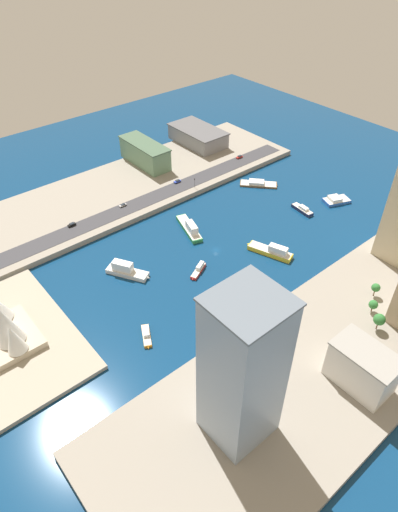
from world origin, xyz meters
The scene contains 24 objects.
ground_plane centered at (0.00, 0.00, 0.00)m, with size 440.00×440.00×0.00m, color navy.
quay_west centered at (-85.55, 0.00, 1.64)m, with size 70.00×240.00×3.27m, color gray.
quay_east centered at (85.55, 0.00, 1.64)m, with size 70.00×240.00×3.27m, color gray.
peninsula_point centered at (9.26, 111.33, 1.00)m, with size 78.58×50.12×2.00m, color #A89E89.
road_strip centered at (62.44, 0.00, 3.35)m, with size 12.80×228.00×0.15m, color #38383D.
ferry_yellow_fast centered at (-21.92, -20.92, 2.15)m, with size 26.19×14.02×6.35m.
water_taxi_orange centered at (-26.50, 64.54, 1.14)m, with size 13.10×8.86×3.16m.
catamaran_blue centered at (-12.22, -91.35, 1.47)m, with size 14.30×18.43×3.90m.
barge_flat_brown centered at (34.65, -68.75, 1.12)m, with size 23.41×22.37×3.04m.
ferry_green_doubledeck centered at (23.02, -0.29, 2.31)m, with size 28.94×14.11×7.04m.
tugboat_red centered at (-7.55, 18.67, 1.28)m, with size 8.66×13.87×3.55m.
patrol_launch_navy centered at (-5.09, -66.68, 1.34)m, with size 16.91×6.11×3.64m.
ferry_white_commuter centered at (14.91, 48.41, 2.59)m, with size 22.71×16.52×7.21m.
hotel_broad_white centered at (-100.74, 15.78, 12.48)m, with size 24.86×15.06×18.34m.
tower_tall_glass centered at (-83.62, 64.35, 34.76)m, with size 21.29×22.16×62.90m.
terminal_long_green centered at (103.37, -25.28, 11.16)m, with size 42.65×15.83×15.72m.
warehouse_low_gray centered at (105.26, -75.26, 9.17)m, with size 45.27×25.08×11.73m.
pickup_red centered at (66.49, -82.08, 4.26)m, with size 2.09×5.21×1.73m.
suv_black centered at (67.14, 51.32, 4.26)m, with size 2.01×4.75×1.73m.
hatchback_blue centered at (67.46, -25.85, 4.24)m, with size 2.02×4.99×1.67m.
sedan_silver centered at (66.11, 17.57, 4.13)m, with size 1.96×4.79×1.42m.
traffic_light_waterfront centered at (55.23, -30.66, 7.62)m, with size 0.36×0.36×6.50m.
opera_landmark centered at (11.80, 111.33, 10.59)m, with size 35.38×22.40×20.92m.
park_tree_cluster centered at (-84.91, -20.38, 8.57)m, with size 17.29×21.97×8.48m.
Camera 1 is at (-139.99, 129.66, 151.19)m, focal length 31.10 mm.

